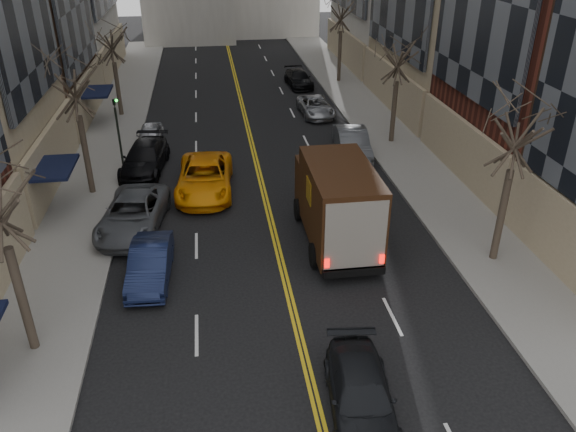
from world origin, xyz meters
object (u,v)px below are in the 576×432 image
ups_truck (336,203)px  observer_sedan (361,395)px  taxi (205,177)px  pedestrian (328,224)px

ups_truck → observer_sedan: size_ratio=1.48×
ups_truck → taxi: ups_truck is taller
ups_truck → pedestrian: (-0.37, -0.09, -0.96)m
ups_truck → taxi: bearing=133.4°
taxi → pedestrian: (5.22, -6.04, 0.12)m
ups_truck → pedestrian: bearing=-165.7°
observer_sedan → pedestrian: size_ratio=2.47×
ups_truck → pedestrian: ups_truck is taller
observer_sedan → pedestrian: 9.57m
pedestrian → observer_sedan: bearing=156.3°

